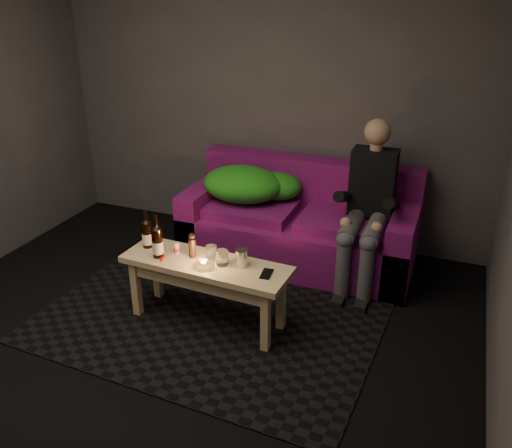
{
  "coord_description": "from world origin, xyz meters",
  "views": [
    {
      "loc": [
        1.63,
        -2.27,
        2.25
      ],
      "look_at": [
        0.22,
        1.36,
        0.48
      ],
      "focal_mm": 38.0,
      "sensor_mm": 36.0,
      "label": 1
    }
  ],
  "objects_px": {
    "person": "(368,203)",
    "coffee_table": "(206,273)",
    "beer_bottle_a": "(147,234)",
    "sofa": "(300,227)",
    "steel_cup": "(242,258)",
    "beer_bottle_b": "(157,242)"
  },
  "relations": [
    {
      "from": "coffee_table",
      "to": "beer_bottle_a",
      "type": "xyz_separation_m",
      "value": [
        -0.49,
        0.05,
        0.19
      ]
    },
    {
      "from": "beer_bottle_a",
      "to": "beer_bottle_b",
      "type": "xyz_separation_m",
      "value": [
        0.15,
        -0.1,
        0.01
      ]
    },
    {
      "from": "person",
      "to": "coffee_table",
      "type": "xyz_separation_m",
      "value": [
        -0.9,
        -1.02,
        -0.27
      ]
    },
    {
      "from": "person",
      "to": "beer_bottle_b",
      "type": "relative_size",
      "value": 4.18
    },
    {
      "from": "person",
      "to": "coffee_table",
      "type": "relative_size",
      "value": 1.07
    },
    {
      "from": "sofa",
      "to": "coffee_table",
      "type": "bearing_deg",
      "value": -105.39
    },
    {
      "from": "coffee_table",
      "to": "steel_cup",
      "type": "height_order",
      "value": "steel_cup"
    },
    {
      "from": "beer_bottle_a",
      "to": "beer_bottle_b",
      "type": "bearing_deg",
      "value": -34.76
    },
    {
      "from": "sofa",
      "to": "steel_cup",
      "type": "height_order",
      "value": "sofa"
    },
    {
      "from": "beer_bottle_b",
      "to": "person",
      "type": "bearing_deg",
      "value": 40.58
    },
    {
      "from": "sofa",
      "to": "beer_bottle_b",
      "type": "bearing_deg",
      "value": -118.47
    },
    {
      "from": "person",
      "to": "beer_bottle_b",
      "type": "height_order",
      "value": "person"
    },
    {
      "from": "sofa",
      "to": "person",
      "type": "xyz_separation_m",
      "value": [
        0.58,
        -0.16,
        0.37
      ]
    },
    {
      "from": "beer_bottle_b",
      "to": "coffee_table",
      "type": "bearing_deg",
      "value": 8.29
    },
    {
      "from": "beer_bottle_a",
      "to": "steel_cup",
      "type": "height_order",
      "value": "beer_bottle_a"
    },
    {
      "from": "coffee_table",
      "to": "beer_bottle_b",
      "type": "relative_size",
      "value": 3.91
    },
    {
      "from": "steel_cup",
      "to": "coffee_table",
      "type": "bearing_deg",
      "value": -170.49
    },
    {
      "from": "person",
      "to": "steel_cup",
      "type": "height_order",
      "value": "person"
    },
    {
      "from": "sofa",
      "to": "beer_bottle_b",
      "type": "xyz_separation_m",
      "value": [
        -0.66,
        -1.22,
        0.3
      ]
    },
    {
      "from": "person",
      "to": "beer_bottle_a",
      "type": "xyz_separation_m",
      "value": [
        -1.39,
        -0.96,
        -0.08
      ]
    },
    {
      "from": "sofa",
      "to": "steel_cup",
      "type": "xyz_separation_m",
      "value": [
        -0.07,
        -1.13,
        0.24
      ]
    },
    {
      "from": "sofa",
      "to": "coffee_table",
      "type": "relative_size",
      "value": 1.6
    }
  ]
}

